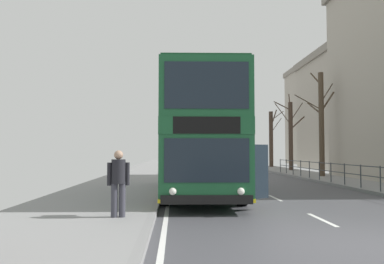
{
  "coord_description": "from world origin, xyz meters",
  "views": [
    {
      "loc": [
        -3.71,
        -7.5,
        1.72
      ],
      "look_at": [
        -3.13,
        6.42,
        2.41
      ],
      "focal_mm": 37.55,
      "sensor_mm": 36.0,
      "label": 1
    }
  ],
  "objects_px": {
    "pedestrian_companion": "(118,178)",
    "background_building_01": "(329,114)",
    "bare_tree_far_01": "(271,138)",
    "bare_tree_far_02": "(291,134)",
    "background_building_00": "(384,107)",
    "double_decker_bus_main": "(200,137)",
    "bare_tree_far_00": "(321,122)"
  },
  "relations": [
    {
      "from": "double_decker_bus_main",
      "to": "background_building_00",
      "type": "relative_size",
      "value": 0.57
    },
    {
      "from": "double_decker_bus_main",
      "to": "bare_tree_far_01",
      "type": "height_order",
      "value": "bare_tree_far_01"
    },
    {
      "from": "bare_tree_far_00",
      "to": "bare_tree_far_02",
      "type": "xyz_separation_m",
      "value": [
        0.51,
        8.75,
        -0.37
      ]
    },
    {
      "from": "bare_tree_far_02",
      "to": "background_building_00",
      "type": "bearing_deg",
      "value": 4.95
    },
    {
      "from": "double_decker_bus_main",
      "to": "bare_tree_far_00",
      "type": "relative_size",
      "value": 1.5
    },
    {
      "from": "double_decker_bus_main",
      "to": "bare_tree_far_02",
      "type": "xyz_separation_m",
      "value": [
        9.14,
        18.87,
        0.98
      ]
    },
    {
      "from": "pedestrian_companion",
      "to": "background_building_01",
      "type": "distance_m",
      "value": 49.28
    },
    {
      "from": "pedestrian_companion",
      "to": "bare_tree_far_02",
      "type": "height_order",
      "value": "bare_tree_far_02"
    },
    {
      "from": "bare_tree_far_00",
      "to": "bare_tree_far_01",
      "type": "bearing_deg",
      "value": 87.73
    },
    {
      "from": "bare_tree_far_01",
      "to": "bare_tree_far_02",
      "type": "bearing_deg",
      "value": -91.07
    },
    {
      "from": "double_decker_bus_main",
      "to": "background_building_01",
      "type": "xyz_separation_m",
      "value": [
        19.87,
        37.71,
        4.53
      ]
    },
    {
      "from": "bare_tree_far_00",
      "to": "background_building_00",
      "type": "bearing_deg",
      "value": 45.71
    },
    {
      "from": "bare_tree_far_00",
      "to": "bare_tree_far_01",
      "type": "xyz_separation_m",
      "value": [
        0.65,
        16.52,
        -0.48
      ]
    },
    {
      "from": "bare_tree_far_02",
      "to": "background_building_00",
      "type": "height_order",
      "value": "background_building_00"
    },
    {
      "from": "double_decker_bus_main",
      "to": "bare_tree_far_00",
      "type": "xyz_separation_m",
      "value": [
        8.63,
        10.12,
        1.35
      ]
    },
    {
      "from": "bare_tree_far_01",
      "to": "background_building_01",
      "type": "height_order",
      "value": "background_building_01"
    },
    {
      "from": "bare_tree_far_01",
      "to": "background_building_00",
      "type": "distance_m",
      "value": 11.4
    },
    {
      "from": "bare_tree_far_00",
      "to": "background_building_01",
      "type": "height_order",
      "value": "background_building_01"
    },
    {
      "from": "pedestrian_companion",
      "to": "bare_tree_far_01",
      "type": "distance_m",
      "value": 34.62
    },
    {
      "from": "double_decker_bus_main",
      "to": "background_building_00",
      "type": "xyz_separation_m",
      "value": [
        17.91,
        19.63,
        3.44
      ]
    },
    {
      "from": "bare_tree_far_01",
      "to": "bare_tree_far_00",
      "type": "bearing_deg",
      "value": -92.27
    },
    {
      "from": "bare_tree_far_02",
      "to": "background_building_01",
      "type": "height_order",
      "value": "background_building_01"
    },
    {
      "from": "bare_tree_far_02",
      "to": "background_building_00",
      "type": "relative_size",
      "value": 0.37
    },
    {
      "from": "bare_tree_far_01",
      "to": "background_building_01",
      "type": "bearing_deg",
      "value": 46.31
    },
    {
      "from": "background_building_01",
      "to": "background_building_00",
      "type": "bearing_deg",
      "value": -96.18
    },
    {
      "from": "bare_tree_far_01",
      "to": "bare_tree_far_02",
      "type": "relative_size",
      "value": 0.91
    },
    {
      "from": "double_decker_bus_main",
      "to": "bare_tree_far_02",
      "type": "height_order",
      "value": "bare_tree_far_02"
    },
    {
      "from": "bare_tree_far_01",
      "to": "background_building_00",
      "type": "height_order",
      "value": "background_building_00"
    },
    {
      "from": "bare_tree_far_00",
      "to": "background_building_01",
      "type": "distance_m",
      "value": 29.96
    },
    {
      "from": "pedestrian_companion",
      "to": "background_building_00",
      "type": "height_order",
      "value": "background_building_00"
    },
    {
      "from": "pedestrian_companion",
      "to": "background_building_01",
      "type": "bearing_deg",
      "value": 63.02
    },
    {
      "from": "bare_tree_far_01",
      "to": "background_building_01",
      "type": "distance_m",
      "value": 15.75
    }
  ]
}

